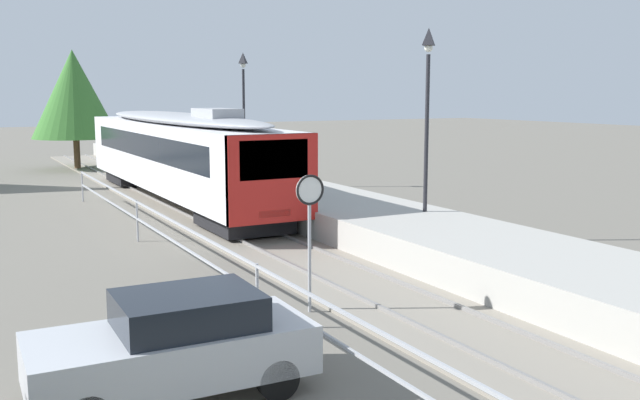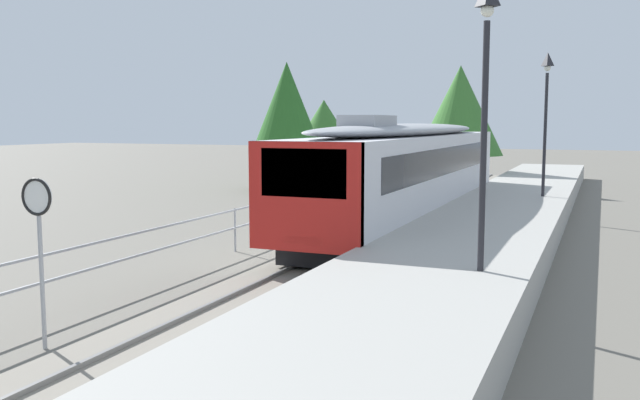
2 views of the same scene
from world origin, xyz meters
name	(u,v)px [view 1 (image 1 of 2)]	position (x,y,z in m)	size (l,w,h in m)	color
ground_plane	(140,235)	(-3.00, 22.00, 0.00)	(160.00, 160.00, 0.00)	#6B665B
track_rails	(230,225)	(0.00, 22.00, 0.03)	(3.20, 60.00, 0.14)	gray
commuter_train	(178,151)	(0.00, 27.49, 2.14)	(2.82, 18.45, 3.74)	silver
station_platform	(316,206)	(3.25, 22.00, 0.45)	(3.90, 60.00, 0.90)	#A8A59E
platform_lamp_mid_platform	(428,85)	(4.27, 16.97, 4.62)	(0.34, 0.34, 5.35)	#232328
platform_lamp_far_end	(243,88)	(4.27, 31.04, 4.62)	(0.34, 0.34, 5.35)	#232328
speed_limit_sign	(310,209)	(-1.97, 12.41, 2.12)	(0.61, 0.10, 2.81)	#9EA0A5
carpark_fence	(257,281)	(-3.30, 12.00, 0.91)	(0.06, 36.06, 1.25)	#9EA0A5
parked_hatchback_silver	(176,344)	(-5.54, 9.76, 0.79)	(4.04, 1.84, 1.53)	#B7BABF
tree_distant_left	(74,94)	(-1.29, 43.12, 4.35)	(4.89, 4.89, 6.88)	brown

